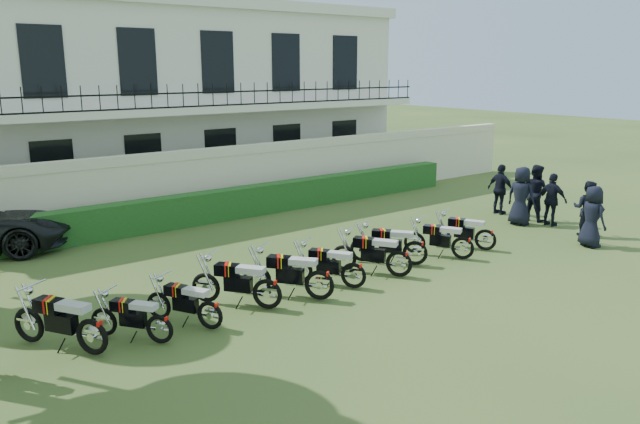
% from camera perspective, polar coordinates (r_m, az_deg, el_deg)
% --- Properties ---
extents(ground, '(100.00, 100.00, 0.00)m').
position_cam_1_polar(ground, '(15.25, 4.46, -5.85)').
color(ground, '#314C1E').
rests_on(ground, ground).
extents(perimeter_wall, '(30.00, 0.35, 2.30)m').
position_cam_1_polar(perimeter_wall, '(21.38, -9.95, 2.78)').
color(perimeter_wall, beige).
rests_on(perimeter_wall, ground).
extents(hedge, '(18.00, 0.60, 1.00)m').
position_cam_1_polar(hedge, '(21.30, -6.50, 1.01)').
color(hedge, '#184117').
rests_on(hedge, ground).
extents(building, '(20.40, 9.60, 7.40)m').
position_cam_1_polar(building, '(26.50, -16.28, 9.97)').
color(building, silver).
rests_on(building, ground).
extents(motorcycle_0, '(1.18, 1.84, 1.14)m').
position_cam_1_polar(motorcycle_0, '(11.71, -20.17, -9.93)').
color(motorcycle_0, black).
rests_on(motorcycle_0, ground).
extents(motorcycle_1, '(1.07, 1.45, 0.94)m').
position_cam_1_polar(motorcycle_1, '(11.85, -14.48, -9.73)').
color(motorcycle_1, black).
rests_on(motorcycle_1, ground).
extents(motorcycle_2, '(0.93, 1.61, 0.97)m').
position_cam_1_polar(motorcycle_2, '(12.24, -10.04, -8.67)').
color(motorcycle_2, black).
rests_on(motorcycle_2, ground).
extents(motorcycle_3, '(1.30, 1.71, 1.12)m').
position_cam_1_polar(motorcycle_3, '(13.03, -4.85, -6.81)').
color(motorcycle_3, black).
rests_on(motorcycle_3, ground).
extents(motorcycle_4, '(1.37, 1.71, 1.14)m').
position_cam_1_polar(motorcycle_4, '(13.47, -0.05, -6.04)').
color(motorcycle_4, black).
rests_on(motorcycle_4, ground).
extents(motorcycle_5, '(1.10, 1.65, 1.03)m').
position_cam_1_polar(motorcycle_5, '(14.20, 3.09, -5.25)').
color(motorcycle_5, black).
rests_on(motorcycle_5, ground).
extents(motorcycle_6, '(1.17, 1.78, 1.11)m').
position_cam_1_polar(motorcycle_6, '(15.03, 7.27, -4.14)').
color(motorcycle_6, black).
rests_on(motorcycle_6, ground).
extents(motorcycle_7, '(1.34, 1.61, 1.09)m').
position_cam_1_polar(motorcycle_7, '(15.97, 8.72, -3.19)').
color(motorcycle_7, black).
rests_on(motorcycle_7, ground).
extents(motorcycle_8, '(1.00, 1.70, 1.03)m').
position_cam_1_polar(motorcycle_8, '(16.70, 12.94, -2.75)').
color(motorcycle_8, black).
rests_on(motorcycle_8, ground).
extents(motorcycle_9, '(0.95, 1.71, 1.02)m').
position_cam_1_polar(motorcycle_9, '(17.65, 14.92, -2.02)').
color(motorcycle_9, black).
rests_on(motorcycle_9, ground).
extents(officer_0, '(0.75, 0.96, 1.74)m').
position_cam_1_polar(officer_0, '(19.00, 23.63, -0.38)').
color(officer_0, black).
rests_on(officer_0, ground).
extents(officer_1, '(0.84, 0.96, 1.67)m').
position_cam_1_polar(officer_1, '(20.17, 23.22, 0.29)').
color(officer_1, black).
rests_on(officer_1, ground).
extents(officer_2, '(0.47, 1.01, 1.69)m').
position_cam_1_polar(officer_2, '(21.03, 20.45, 1.06)').
color(officer_2, black).
rests_on(officer_2, ground).
extents(officer_3, '(0.73, 1.00, 1.88)m').
position_cam_1_polar(officer_3, '(20.84, 17.90, 1.41)').
color(officer_3, black).
rests_on(officer_3, ground).
extents(officer_4, '(0.75, 0.94, 1.86)m').
position_cam_1_polar(officer_4, '(21.58, 19.05, 1.68)').
color(officer_4, black).
rests_on(officer_4, ground).
extents(officer_5, '(0.42, 1.01, 1.72)m').
position_cam_1_polar(officer_5, '(22.17, 16.18, 2.00)').
color(officer_5, black).
rests_on(officer_5, ground).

